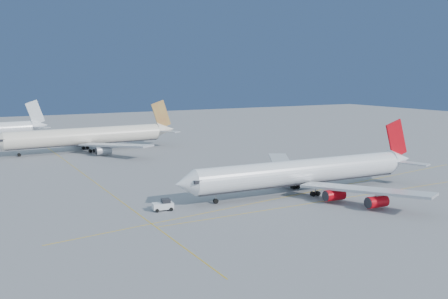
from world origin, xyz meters
TOP-DOWN VIEW (x-y plane):
  - ground at (0.00, 0.00)m, footprint 500.00×500.00m
  - taxiway_lines at (-14.71, 6.34)m, footprint 118.86×140.00m
  - airliner_virgin at (0.22, -5.52)m, footprint 64.35×57.79m
  - airliner_etihad at (-28.03, 81.54)m, footprint 66.35×61.27m
  - pushback_tug at (-34.65, -4.14)m, footprint 4.32×2.95m

SIDE VIEW (x-z plane):
  - ground at x=0.00m, z-range 0.00..0.00m
  - taxiway_lines at x=-14.71m, z-range 0.00..0.02m
  - pushback_tug at x=-34.65m, z-range -0.08..2.22m
  - airliner_virgin at x=0.22m, z-range -3.15..12.73m
  - airliner_etihad at x=-28.03m, z-range -3.39..13.93m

